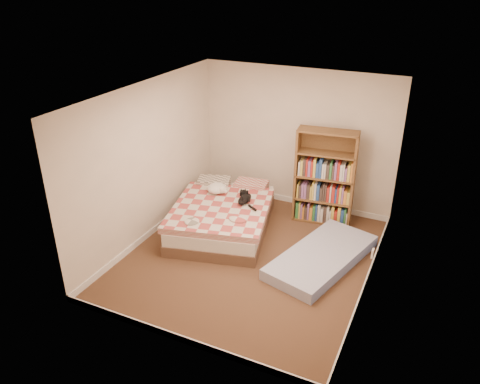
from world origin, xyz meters
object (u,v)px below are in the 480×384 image
at_px(bed, 224,215).
at_px(bookshelf, 324,189).
at_px(black_cat, 246,198).
at_px(white_dog, 217,188).
at_px(floor_mattress, 322,257).

xyz_separation_m(bed, bookshelf, (1.41, 0.98, 0.34)).
relative_size(black_cat, white_dog, 1.42).
relative_size(floor_mattress, black_cat, 3.01).
bearing_deg(black_cat, floor_mattress, -47.37).
height_order(bed, black_cat, black_cat).
height_order(bed, white_dog, white_dog).
height_order(bed, floor_mattress, bed).
bearing_deg(white_dog, black_cat, -39.73).
bearing_deg(floor_mattress, bed, -173.49).
bearing_deg(white_dog, bookshelf, -6.74).
height_order(bookshelf, black_cat, bookshelf).
relative_size(bookshelf, floor_mattress, 0.86).
height_order(bookshelf, white_dog, bookshelf).
distance_m(bookshelf, black_cat, 1.36).
distance_m(bed, bookshelf, 1.75).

